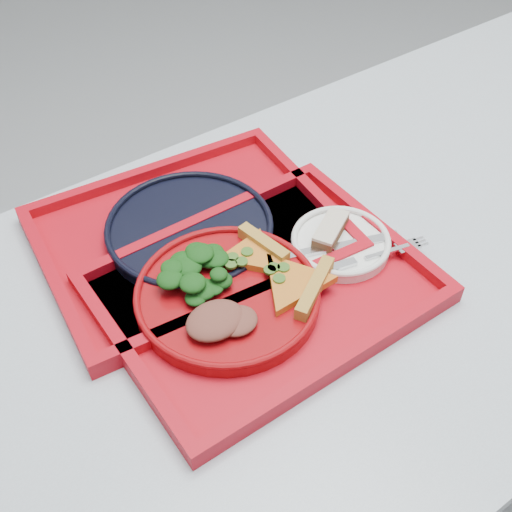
# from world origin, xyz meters

# --- Properties ---
(ground) EXTENTS (10.00, 10.00, 0.00)m
(ground) POSITION_xyz_m (0.00, 0.00, 0.00)
(ground) COLOR #96989E
(ground) RESTS_ON ground
(table) EXTENTS (1.60, 0.80, 0.75)m
(table) POSITION_xyz_m (0.00, 0.00, 0.68)
(table) COLOR #9AA2AC
(table) RESTS_ON ground
(tray_main) EXTENTS (0.45, 0.35, 0.01)m
(tray_main) POSITION_xyz_m (-0.30, 0.01, 0.76)
(tray_main) COLOR #A90815
(tray_main) RESTS_ON table
(tray_far) EXTENTS (0.48, 0.39, 0.01)m
(tray_far) POSITION_xyz_m (-0.32, 0.17, 0.76)
(tray_far) COLOR #A90815
(tray_far) RESTS_ON table
(dinner_plate) EXTENTS (0.26, 0.26, 0.02)m
(dinner_plate) POSITION_xyz_m (-0.35, 0.02, 0.77)
(dinner_plate) COLOR maroon
(dinner_plate) RESTS_ON tray_main
(side_plate) EXTENTS (0.15, 0.15, 0.01)m
(side_plate) POSITION_xyz_m (-0.15, 0.01, 0.77)
(side_plate) COLOR white
(side_plate) RESTS_ON tray_main
(navy_plate) EXTENTS (0.26, 0.26, 0.02)m
(navy_plate) POSITION_xyz_m (-0.32, 0.17, 0.77)
(navy_plate) COLOR black
(navy_plate) RESTS_ON tray_far
(pizza_slice_a) EXTENTS (0.16, 0.17, 0.02)m
(pizza_slice_a) POSITION_xyz_m (-0.27, -0.02, 0.79)
(pizza_slice_a) COLOR gold
(pizza_slice_a) RESTS_ON dinner_plate
(pizza_slice_b) EXTENTS (0.12, 0.11, 0.02)m
(pizza_slice_b) POSITION_xyz_m (-0.29, 0.06, 0.79)
(pizza_slice_b) COLOR gold
(pizza_slice_b) RESTS_ON dinner_plate
(salad_heap) EXTENTS (0.10, 0.09, 0.05)m
(salad_heap) POSITION_xyz_m (-0.38, 0.07, 0.80)
(salad_heap) COLOR black
(salad_heap) RESTS_ON dinner_plate
(meat_portion) EXTENTS (0.08, 0.07, 0.02)m
(meat_portion) POSITION_xyz_m (-0.40, -0.02, 0.79)
(meat_portion) COLOR brown
(meat_portion) RESTS_ON dinner_plate
(dessert_bar) EXTENTS (0.08, 0.07, 0.02)m
(dessert_bar) POSITION_xyz_m (-0.16, 0.03, 0.79)
(dessert_bar) COLOR #4D3419
(dessert_bar) RESTS_ON side_plate
(knife) EXTENTS (0.18, 0.08, 0.01)m
(knife) POSITION_xyz_m (-0.16, -0.00, 0.78)
(knife) COLOR silver
(knife) RESTS_ON side_plate
(fork) EXTENTS (0.19, 0.06, 0.01)m
(fork) POSITION_xyz_m (-0.15, -0.04, 0.78)
(fork) COLOR silver
(fork) RESTS_ON side_plate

